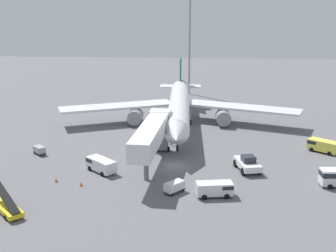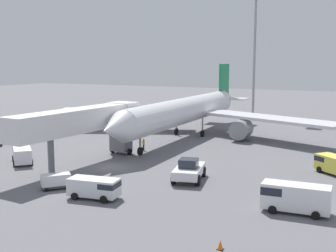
% 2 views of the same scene
% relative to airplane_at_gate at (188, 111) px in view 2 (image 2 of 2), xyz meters
% --- Properties ---
extents(ground_plane, '(300.00, 300.00, 0.00)m').
position_rel_airplane_at_gate_xyz_m(ground_plane, '(0.67, -23.45, -4.25)').
color(ground_plane, slate).
extents(airplane_at_gate, '(49.95, 49.11, 11.84)m').
position_rel_airplane_at_gate_xyz_m(airplane_at_gate, '(0.00, 0.00, 0.00)').
color(airplane_at_gate, silver).
rests_on(airplane_at_gate, ground).
extents(jet_bridge, '(4.35, 20.31, 6.92)m').
position_rel_airplane_at_gate_xyz_m(jet_bridge, '(-2.60, -23.58, 0.92)').
color(jet_bridge, silver).
rests_on(jet_bridge, ground).
extents(pushback_tug, '(3.91, 5.92, 2.35)m').
position_rel_airplane_at_gate_xyz_m(pushback_tug, '(11.51, -24.64, -3.14)').
color(pushback_tug, white).
rests_on(pushback_tug, ground).
extents(service_van_near_left, '(5.56, 2.50, 2.40)m').
position_rel_airplane_at_gate_xyz_m(service_van_near_left, '(23.23, -29.56, -2.89)').
color(service_van_near_left, white).
rests_on(service_van_near_left, ground).
extents(service_van_mid_center, '(5.14, 4.85, 1.96)m').
position_rel_airplane_at_gate_xyz_m(service_van_mid_center, '(-10.00, -26.78, -3.12)').
color(service_van_mid_center, white).
rests_on(service_van_mid_center, ground).
extents(service_van_far_center, '(5.13, 4.70, 2.02)m').
position_rel_airplane_at_gate_xyz_m(service_van_far_center, '(24.84, -15.03, -3.08)').
color(service_van_far_center, '#E5DB4C').
rests_on(service_van_far_center, ground).
extents(service_van_near_center, '(4.86, 2.74, 1.86)m').
position_rel_airplane_at_gate_xyz_m(service_van_near_center, '(6.55, -34.09, -3.17)').
color(service_van_near_center, silver).
rests_on(service_van_near_center, ground).
extents(baggage_cart_outer_right, '(2.77, 2.95, 1.47)m').
position_rel_airplane_at_gate_xyz_m(baggage_cart_outer_right, '(1.28, -33.40, -3.43)').
color(baggage_cart_outer_right, '#38383D').
rests_on(baggage_cart_outer_right, ground).
extents(ground_crew_worker_foreground, '(0.33, 0.33, 1.64)m').
position_rel_airplane_at_gate_xyz_m(ground_crew_worker_foreground, '(-0.66, -13.37, -3.38)').
color(ground_crew_worker_foreground, '#1E2333').
rests_on(ground_crew_worker_foreground, ground).
extents(safety_cone_bravo, '(0.43, 0.43, 0.66)m').
position_rel_airplane_at_gate_xyz_m(safety_cone_bravo, '(20.45, -39.07, -3.92)').
color(safety_cone_bravo, black).
rests_on(safety_cone_bravo, ground).
extents(apron_light_mast, '(2.40, 2.40, 32.44)m').
position_rel_airplane_at_gate_xyz_m(apron_light_mast, '(0.88, 34.20, 17.45)').
color(apron_light_mast, '#93969B').
rests_on(apron_light_mast, ground).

